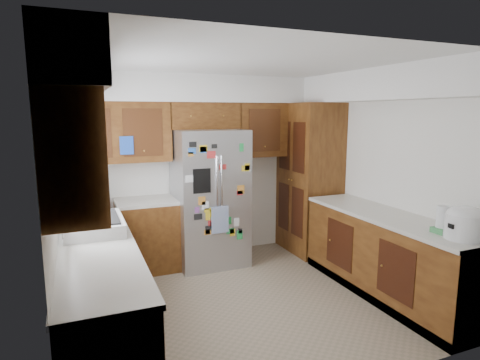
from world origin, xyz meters
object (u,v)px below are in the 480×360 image
fridge (210,198)px  paper_towel (442,219)px  pantry (309,178)px  rice_cooker (465,222)px

fridge → paper_towel: 2.80m
pantry → rice_cooker: size_ratio=6.31×
paper_towel → rice_cooker: bearing=-82.8°
pantry → paper_towel: (-0.03, -2.32, -0.03)m
fridge → rice_cooker: bearing=-59.9°
paper_towel → pantry: bearing=89.3°
pantry → rice_cooker: (-0.00, -2.53, -0.00)m
pantry → paper_towel: pantry is taller
rice_cooker → paper_towel: bearing=97.2°
pantry → paper_towel: size_ratio=8.49×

